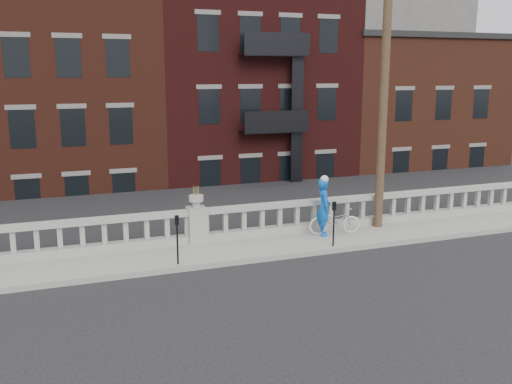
# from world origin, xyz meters

# --- Properties ---
(ground) EXTENTS (120.00, 120.00, 0.00)m
(ground) POSITION_xyz_m (0.00, 0.00, 0.00)
(ground) COLOR black
(ground) RESTS_ON ground
(sidewalk) EXTENTS (32.00, 2.20, 0.15)m
(sidewalk) POSITION_xyz_m (0.00, 3.00, 0.07)
(sidewalk) COLOR gray
(sidewalk) RESTS_ON ground
(balustrade) EXTENTS (28.00, 0.34, 1.03)m
(balustrade) POSITION_xyz_m (0.00, 3.95, 0.64)
(balustrade) COLOR gray
(balustrade) RESTS_ON sidewalk
(planter_pedestal) EXTENTS (0.55, 0.55, 1.76)m
(planter_pedestal) POSITION_xyz_m (0.00, 3.95, 0.83)
(planter_pedestal) COLOR gray
(planter_pedestal) RESTS_ON sidewalk
(lower_level) EXTENTS (80.00, 44.00, 20.80)m
(lower_level) POSITION_xyz_m (0.56, 23.04, 2.63)
(lower_level) COLOR #605E59
(lower_level) RESTS_ON ground
(utility_pole) EXTENTS (1.60, 0.28, 10.00)m
(utility_pole) POSITION_xyz_m (6.20, 3.60, 5.24)
(utility_pole) COLOR #422D1E
(utility_pole) RESTS_ON sidewalk
(parking_meter_c) EXTENTS (0.10, 0.09, 1.36)m
(parking_meter_c) POSITION_xyz_m (-1.00, 2.15, 1.00)
(parking_meter_c) COLOR black
(parking_meter_c) RESTS_ON sidewalk
(parking_meter_d) EXTENTS (0.10, 0.09, 1.36)m
(parking_meter_d) POSITION_xyz_m (3.73, 2.15, 1.00)
(parking_meter_d) COLOR black
(parking_meter_d) RESTS_ON sidewalk
(bicycle) EXTENTS (1.76, 0.88, 0.89)m
(bicycle) POSITION_xyz_m (4.39, 3.30, 0.59)
(bicycle) COLOR silver
(bicycle) RESTS_ON sidewalk
(cyclist) EXTENTS (0.60, 0.76, 1.83)m
(cyclist) POSITION_xyz_m (3.99, 3.32, 1.06)
(cyclist) COLOR blue
(cyclist) RESTS_ON sidewalk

